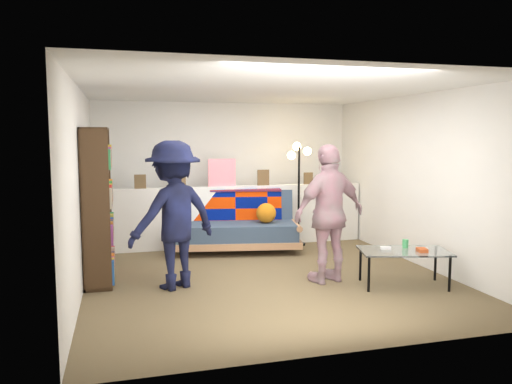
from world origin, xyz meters
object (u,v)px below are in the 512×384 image
at_px(coffee_table, 404,253).
at_px(person_right, 330,214).
at_px(bookshelf, 97,211).
at_px(person_left, 173,215).
at_px(floor_lamp, 299,173).
at_px(futon_sofa, 237,226).

height_order(coffee_table, person_right, person_right).
bearing_deg(bookshelf, person_right, -15.62).
distance_m(coffee_table, person_left, 2.82).
height_order(bookshelf, person_right, bookshelf).
relative_size(floor_lamp, person_left, 0.97).
distance_m(futon_sofa, floor_lamp, 1.37).
height_order(futon_sofa, bookshelf, bookshelf).
relative_size(futon_sofa, person_right, 1.22).
bearing_deg(floor_lamp, coffee_table, -80.24).
distance_m(floor_lamp, person_left, 2.96).
xyz_separation_m(futon_sofa, bookshelf, (-2.06, -1.21, 0.50)).
bearing_deg(bookshelf, coffee_table, -18.33).
xyz_separation_m(person_left, person_right, (1.89, -0.26, -0.02)).
relative_size(bookshelf, floor_lamp, 1.12).
bearing_deg(bookshelf, person_left, -30.27).
height_order(floor_lamp, person_right, person_right).
distance_m(futon_sofa, coffee_table, 2.84).
distance_m(bookshelf, floor_lamp, 3.44).
xyz_separation_m(futon_sofa, coffee_table, (1.52, -2.40, 0.02)).
xyz_separation_m(futon_sofa, person_right, (0.71, -1.99, 0.46)).
xyz_separation_m(bookshelf, person_left, (0.88, -0.51, -0.01)).
bearing_deg(futon_sofa, person_left, -124.27).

